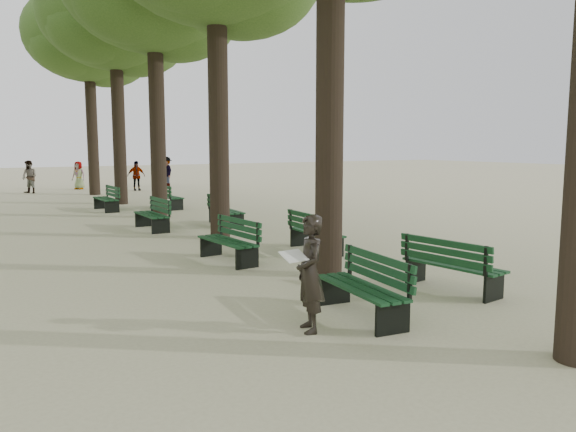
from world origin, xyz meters
TOP-DOWN VIEW (x-y plane):
  - ground at (0.00, 0.00)m, footprint 120.00×120.00m
  - tree_central_4 at (1.50, 18.00)m, footprint 6.00×6.00m
  - tree_central_5 at (1.50, 23.00)m, footprint 6.00×6.00m
  - bench_left_0 at (0.37, 0.57)m, footprint 0.78×1.86m
  - bench_left_1 at (0.37, 5.08)m, footprint 0.70×1.84m
  - bench_left_2 at (0.37, 10.31)m, footprint 0.58×1.80m
  - bench_left_3 at (0.37, 15.85)m, footprint 0.62×1.82m
  - bench_right_0 at (2.63, 0.95)m, footprint 0.80×1.86m
  - bench_right_1 at (2.63, 5.11)m, footprint 0.70×1.84m
  - bench_right_2 at (2.63, 10.08)m, footprint 0.67×1.83m
  - bench_right_3 at (2.63, 15.37)m, footprint 0.67×1.83m
  - man_with_map at (-0.58, 0.48)m, footprint 0.68×0.69m
  - pedestrian_c at (3.97, 24.36)m, footprint 0.96×0.40m
  - pedestrian_b at (6.32, 26.29)m, footprint 0.37×1.14m
  - pedestrian_d at (1.50, 26.92)m, footprint 0.76×0.74m
  - pedestrian_a at (-1.15, 25.42)m, footprint 0.75×0.85m

SIDE VIEW (x-z plane):
  - ground at x=0.00m, z-range 0.00..0.00m
  - bench_left_0 at x=0.37m, z-range -0.19..0.73m
  - bench_left_1 at x=0.37m, z-range -0.19..0.73m
  - bench_left_2 at x=0.37m, z-range -0.19..0.73m
  - bench_left_3 at x=0.37m, z-range -0.19..0.73m
  - bench_right_0 at x=2.63m, z-range -0.19..0.73m
  - bench_right_1 at x=2.63m, z-range -0.19..0.73m
  - bench_right_2 at x=2.63m, z-range -0.19..0.73m
  - bench_right_3 at x=2.63m, z-range -0.19..0.73m
  - pedestrian_d at x=1.50m, z-range 0.00..1.54m
  - man_with_map at x=-0.58m, z-range 0.00..1.58m
  - pedestrian_c at x=3.97m, z-range 0.00..1.59m
  - pedestrian_a at x=-1.15m, z-range 0.00..1.67m
  - pedestrian_b at x=6.32m, z-range 0.00..1.75m
  - tree_central_4 at x=1.50m, z-range 2.68..12.63m
  - tree_central_5 at x=1.50m, z-range 2.68..12.63m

